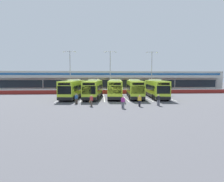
{
  "coord_description": "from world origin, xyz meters",
  "views": [
    {
      "loc": [
        -2.8,
        -29.61,
        4.15
      ],
      "look_at": [
        -0.65,
        3.0,
        1.6
      ],
      "focal_mm": 27.92,
      "sensor_mm": 36.0,
      "label": 1
    }
  ],
  "objects": [
    {
      "name": "bay_stripe_centre",
      "position": [
        2.1,
        6.0,
        0.0
      ],
      "size": [
        0.14,
        13.0,
        0.01
      ],
      "primitive_type": "cube",
      "color": "silver",
      "rests_on": "ground"
    },
    {
      "name": "coach_bus_right_centre",
      "position": [
        4.17,
        5.73,
        1.79
      ],
      "size": [
        3.85,
        12.33,
        3.78
      ],
      "color": "#B7DB2D",
      "rests_on": "ground"
    },
    {
      "name": "coach_bus_leftmost",
      "position": [
        -8.26,
        5.63,
        1.79
      ],
      "size": [
        3.85,
        12.33,
        3.78
      ],
      "color": "#B7DB2D",
      "rests_on": "ground"
    },
    {
      "name": "pedestrian_with_handbag",
      "position": [
        -4.14,
        -4.56,
        0.86
      ],
      "size": [
        0.59,
        0.55,
        1.62
      ],
      "color": "#4C4238",
      "rests_on": "ground"
    },
    {
      "name": "coach_bus_centre",
      "position": [
        0.2,
        5.73,
        1.79
      ],
      "size": [
        3.85,
        12.33,
        3.78
      ],
      "color": "#B7DB2D",
      "rests_on": "ground"
    },
    {
      "name": "bay_stripe_east",
      "position": [
        10.5,
        6.0,
        0.0
      ],
      "size": [
        0.14,
        13.0,
        0.01
      ],
      "primitive_type": "cube",
      "color": "silver",
      "rests_on": "ground"
    },
    {
      "name": "coach_bus_left_centre",
      "position": [
        -4.21,
        5.46,
        1.79
      ],
      "size": [
        3.85,
        12.33,
        3.78
      ],
      "color": "#B7DB2D",
      "rests_on": "ground"
    },
    {
      "name": "terminal_building",
      "position": [
        -0.0,
        26.91,
        3.01
      ],
      "size": [
        70.0,
        13.0,
        6.0
      ],
      "color": "#B7B7B2",
      "rests_on": "ground"
    },
    {
      "name": "coach_bus_rightmost",
      "position": [
        8.5,
        5.35,
        1.79
      ],
      "size": [
        3.85,
        12.33,
        3.78
      ],
      "color": "#B7DB2D",
      "rests_on": "ground"
    },
    {
      "name": "bay_stripe_west",
      "position": [
        -6.3,
        6.0,
        0.0
      ],
      "size": [
        0.14,
        13.0,
        0.01
      ],
      "primitive_type": "cube",
      "color": "silver",
      "rests_on": "ground"
    },
    {
      "name": "bay_stripe_mid_east",
      "position": [
        6.3,
        6.0,
        0.0
      ],
      "size": [
        0.14,
        13.0,
        0.01
      ],
      "primitive_type": "cube",
      "color": "silver",
      "rests_on": "ground"
    },
    {
      "name": "pedestrian_child",
      "position": [
        2.77,
        -5.16,
        0.87
      ],
      "size": [
        0.5,
        0.41,
        1.62
      ],
      "color": "black",
      "rests_on": "ground"
    },
    {
      "name": "red_barrier_wall",
      "position": [
        0.0,
        14.5,
        0.56
      ],
      "size": [
        60.0,
        0.4,
        1.1
      ],
      "color": "maroon",
      "rests_on": "ground"
    },
    {
      "name": "bay_stripe_far_west",
      "position": [
        -10.5,
        6.0,
        0.0
      ],
      "size": [
        0.14,
        13.0,
        0.01
      ],
      "primitive_type": "cube",
      "color": "silver",
      "rests_on": "ground"
    },
    {
      "name": "pedestrian_approaching_bus",
      "position": [
        5.7,
        -4.7,
        0.87
      ],
      "size": [
        0.52,
        0.35,
        1.62
      ],
      "color": "slate",
      "rests_on": "ground"
    },
    {
      "name": "pedestrian_in_dark_coat",
      "position": [
        0.2,
        -6.46,
        0.87
      ],
      "size": [
        0.54,
        0.29,
        1.62
      ],
      "color": "slate",
      "rests_on": "ground"
    },
    {
      "name": "lamp_post_west",
      "position": [
        -10.68,
        16.45,
        6.29
      ],
      "size": [
        3.24,
        0.28,
        11.0
      ],
      "color": "#9E9EA3",
      "rests_on": "ground"
    },
    {
      "name": "bay_stripe_mid_west",
      "position": [
        -2.1,
        6.0,
        0.0
      ],
      "size": [
        0.14,
        13.0,
        0.01
      ],
      "primitive_type": "cube",
      "color": "silver",
      "rests_on": "ground"
    },
    {
      "name": "lamp_post_east",
      "position": [
        10.81,
        16.19,
        6.29
      ],
      "size": [
        3.24,
        0.28,
        11.0
      ],
      "color": "#9E9EA3",
      "rests_on": "ground"
    },
    {
      "name": "ground_plane",
      "position": [
        0.0,
        0.0,
        0.0
      ],
      "size": [
        200.0,
        200.0,
        0.0
      ],
      "primitive_type": "plane",
      "color": "#4C4C51"
    },
    {
      "name": "lamp_post_centre",
      "position": [
        -0.26,
        16.24,
        6.29
      ],
      "size": [
        3.24,
        0.28,
        11.0
      ],
      "color": "#9E9EA3",
      "rests_on": "ground"
    },
    {
      "name": "pedestrian_near_bin",
      "position": [
        -6.61,
        -2.15,
        0.87
      ],
      "size": [
        0.46,
        0.43,
        1.62
      ],
      "color": "#4C4238",
      "rests_on": "ground"
    }
  ]
}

